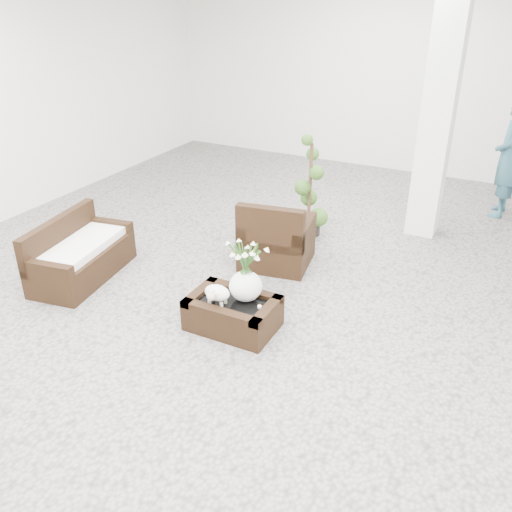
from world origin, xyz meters
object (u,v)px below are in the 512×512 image
at_px(coffee_table, 233,314).
at_px(armchair, 277,231).
at_px(loveseat, 81,249).
at_px(topiary, 310,187).

relative_size(coffee_table, armchair, 1.02).
bearing_deg(loveseat, armchair, -62.85).
bearing_deg(loveseat, coffee_table, -102.15).
bearing_deg(topiary, loveseat, -128.76).
distance_m(armchair, loveseat, 2.40).
distance_m(loveseat, topiary, 3.14).
height_order(coffee_table, armchair, armchair).
xyz_separation_m(armchair, topiary, (0.01, 1.02, 0.26)).
xyz_separation_m(armchair, loveseat, (-1.94, -1.41, -0.08)).
height_order(coffee_table, topiary, topiary).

